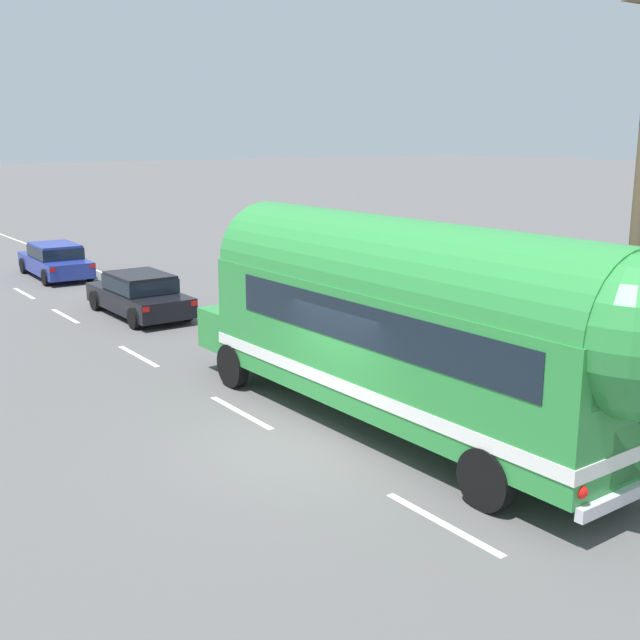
# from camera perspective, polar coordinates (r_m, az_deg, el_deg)

# --- Properties ---
(ground_plane) EXTENTS (300.00, 300.00, 0.00)m
(ground_plane) POSITION_cam_1_polar(r_m,az_deg,el_deg) (14.93, -1.22, -9.02)
(ground_plane) COLOR #565454
(lane_markings) EXTENTS (4.06, 80.00, 0.01)m
(lane_markings) POSITION_cam_1_polar(r_m,az_deg,el_deg) (27.30, -12.04, 0.96)
(lane_markings) COLOR silver
(lane_markings) RESTS_ON ground
(utility_pole) EXTENTS (1.80, 0.24, 8.50)m
(utility_pole) POSITION_cam_1_polar(r_m,az_deg,el_deg) (14.84, 21.80, 7.55)
(utility_pole) COLOR brown
(utility_pole) RESTS_ON ground
(painted_bus) EXTENTS (2.74, 12.14, 4.12)m
(painted_bus) POSITION_cam_1_polar(r_m,az_deg,el_deg) (14.78, 6.95, 0.03)
(painted_bus) COLOR #2D8C3D
(painted_bus) RESTS_ON ground
(car_lead) EXTENTS (1.90, 4.61, 1.37)m
(car_lead) POSITION_cam_1_polar(r_m,az_deg,el_deg) (25.81, -12.73, 1.90)
(car_lead) COLOR black
(car_lead) RESTS_ON ground
(car_second) EXTENTS (2.00, 4.78, 1.37)m
(car_second) POSITION_cam_1_polar(r_m,az_deg,el_deg) (33.71, -18.34, 4.14)
(car_second) COLOR navy
(car_second) RESTS_ON ground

